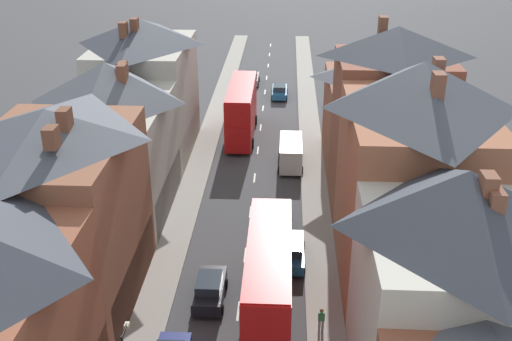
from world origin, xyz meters
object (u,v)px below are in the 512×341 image
at_px(double_decker_bus_mid_street, 268,281).
at_px(car_parked_left_a, 273,219).
at_px(car_mid_white, 279,91).
at_px(pedestrian_mid_right, 321,319).
at_px(car_near_blue, 291,251).
at_px(car_parked_right_a, 210,289).
at_px(car_parked_left_b, 252,78).
at_px(delivery_van, 291,153).
at_px(double_decker_bus_lead, 241,109).

bearing_deg(double_decker_bus_mid_street, car_parked_left_a, 89.95).
bearing_deg(car_mid_white, pedestrian_mid_right, -85.92).
bearing_deg(double_decker_bus_mid_street, car_mid_white, 89.99).
distance_m(car_parked_left_a, pedestrian_mid_right, 11.70).
bearing_deg(car_near_blue, car_mid_white, 92.15).
bearing_deg(car_mid_white, double_decker_bus_mid_street, -90.01).
relative_size(car_parked_right_a, car_parked_left_b, 1.00).
xyz_separation_m(car_near_blue, car_parked_left_b, (-4.90, 39.62, 0.02)).
relative_size(car_parked_right_a, delivery_van, 0.79).
bearing_deg(car_parked_left_a, car_near_blue, -72.47).
xyz_separation_m(double_decker_bus_lead, car_parked_right_a, (0.01, -26.65, -1.96)).
bearing_deg(double_decker_bus_mid_street, car_parked_left_b, 94.48).
xyz_separation_m(car_parked_left_b, pedestrian_mid_right, (6.58, -46.82, 0.20)).
bearing_deg(pedestrian_mid_right, double_decker_bus_mid_street, 162.33).
xyz_separation_m(double_decker_bus_mid_street, car_parked_left_a, (0.01, 10.36, -1.99)).
xyz_separation_m(car_parked_left_a, car_parked_left_b, (-3.60, 35.51, 0.01)).
xyz_separation_m(double_decker_bus_lead, car_mid_white, (3.61, 12.49, -2.02)).
bearing_deg(car_parked_right_a, car_mid_white, 84.74).
relative_size(car_near_blue, car_parked_left_a, 0.99).
relative_size(double_decker_bus_lead, car_parked_right_a, 2.62).
xyz_separation_m(car_mid_white, pedestrian_mid_right, (2.98, -41.83, 0.23)).
xyz_separation_m(car_mid_white, delivery_van, (1.30, -19.51, 0.54)).
bearing_deg(car_parked_left_b, double_decker_bus_lead, -90.03).
relative_size(double_decker_bus_mid_street, car_mid_white, 2.38).
height_order(car_parked_left_b, delivery_van, delivery_van).
height_order(car_parked_left_a, car_parked_left_b, car_parked_left_b).
height_order(car_parked_left_a, pedestrian_mid_right, pedestrian_mid_right).
distance_m(car_mid_white, pedestrian_mid_right, 41.93).
xyz_separation_m(car_parked_left_a, car_mid_white, (0.00, 30.51, -0.02)).
height_order(double_decker_bus_lead, double_decker_bus_mid_street, same).
xyz_separation_m(car_near_blue, car_parked_right_a, (-4.90, -4.51, 0.04)).
distance_m(car_mid_white, delivery_van, 19.56).
distance_m(double_decker_bus_mid_street, delivery_van, 21.46).
relative_size(car_parked_left_b, car_mid_white, 0.91).
relative_size(car_mid_white, pedestrian_mid_right, 2.82).
bearing_deg(double_decker_bus_mid_street, car_near_blue, 78.17).
height_order(car_parked_right_a, delivery_van, delivery_van).
bearing_deg(car_mid_white, car_parked_left_a, -90.00).
bearing_deg(car_mid_white, delivery_van, -86.19).
height_order(double_decker_bus_lead, car_near_blue, double_decker_bus_lead).
bearing_deg(pedestrian_mid_right, car_parked_right_a, 157.78).
xyz_separation_m(double_decker_bus_lead, car_parked_left_b, (0.01, 17.49, -1.98)).
distance_m(car_parked_right_a, car_mid_white, 39.31).
bearing_deg(car_parked_left_b, pedestrian_mid_right, -82.00).
relative_size(double_decker_bus_lead, delivery_van, 2.08).
relative_size(car_near_blue, car_parked_left_b, 1.10).
xyz_separation_m(car_parked_left_a, pedestrian_mid_right, (2.98, -11.32, 0.21)).
bearing_deg(car_parked_left_b, car_parked_left_a, -84.21).
bearing_deg(car_parked_left_b, car_parked_right_a, -90.00).
bearing_deg(car_parked_right_a, car_parked_left_b, 90.00).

